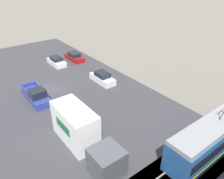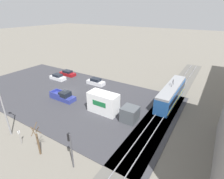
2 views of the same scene
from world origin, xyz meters
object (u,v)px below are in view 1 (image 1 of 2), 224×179
Objects in this scene: box_truck at (82,133)px; sedan_car_0 at (102,78)px; light_rail_tram at (219,132)px; sedan_car_1 at (57,61)px; sedan_car_2 at (74,57)px; pickup_truck at (36,96)px.

box_truck is 13.75m from sedan_car_0.
light_rail_tram is 3.02× the size of sedan_car_1.
sedan_car_1 is 0.94× the size of sedan_car_2.
sedan_car_0 reaches higher than sedan_car_2.
light_rail_tram is at bearing 89.98° from sedan_car_2.
light_rail_tram reaches higher than sedan_car_1.
sedan_car_0 is (-9.81, 0.87, -0.05)m from pickup_truck.
pickup_truck is 1.20× the size of sedan_car_2.
pickup_truck is 1.28× the size of sedan_car_1.
sedan_car_2 is (-1.02, -10.49, -0.06)m from sedan_car_0.
sedan_car_0 is at bearing 174.91° from pickup_truck.
box_truck reaches higher than pickup_truck.
sedan_car_2 is at bearing -116.89° from box_truck.
box_truck is 1.98× the size of sedan_car_2.
sedan_car_0 is at bearing 84.43° from sedan_car_2.
box_truck is at bearing 92.31° from pickup_truck.
sedan_car_0 is 10.54m from sedan_car_2.
pickup_truck is at bearing -87.69° from box_truck.
light_rail_tram reaches higher than sedan_car_2.
box_truck is 10.94m from pickup_truck.
box_truck is 23.01m from sedan_car_2.
pickup_truck reaches higher than sedan_car_1.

